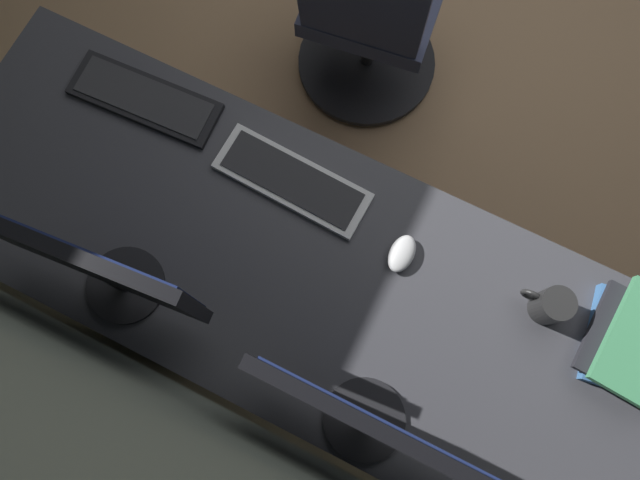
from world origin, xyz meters
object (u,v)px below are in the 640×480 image
at_px(keyboard_spare, 146,99).
at_px(coffee_mug, 552,306).
at_px(drawer_pedestal, 211,257).
at_px(mouse_main, 403,254).
at_px(monitor_primary, 375,425).
at_px(office_chair, 370,16).
at_px(monitor_secondary, 92,266).
at_px(keyboard_main, 293,181).
at_px(book_stack_near, 636,344).

bearing_deg(keyboard_spare, coffee_mug, 177.60).
relative_size(drawer_pedestal, mouse_main, 6.68).
xyz_separation_m(drawer_pedestal, monitor_primary, (-0.63, 0.23, 0.62)).
relative_size(monitor_primary, office_chair, 0.57).
bearing_deg(monitor_secondary, coffee_mug, -156.86).
height_order(keyboard_main, mouse_main, mouse_main).
bearing_deg(book_stack_near, monitor_primary, 41.41).
bearing_deg(monitor_primary, keyboard_main, -46.92).
height_order(monitor_primary, keyboard_spare, monitor_primary).
xyz_separation_m(drawer_pedestal, keyboard_main, (-0.20, -0.24, 0.39)).
bearing_deg(mouse_main, book_stack_near, -175.99).
distance_m(keyboard_main, keyboard_spare, 0.47).
relative_size(monitor_secondary, office_chair, 0.54).
xyz_separation_m(mouse_main, coffee_mug, (-0.38, -0.03, 0.04)).
distance_m(mouse_main, book_stack_near, 0.60).
distance_m(keyboard_main, mouse_main, 0.35).
xyz_separation_m(drawer_pedestal, coffee_mug, (-0.92, -0.22, 0.43)).
height_order(book_stack_near, coffee_mug, coffee_mug).
relative_size(drawer_pedestal, keyboard_main, 1.63).
xyz_separation_m(monitor_secondary, book_stack_near, (-1.20, -0.42, -0.21)).
relative_size(monitor_primary, book_stack_near, 1.90).
bearing_deg(drawer_pedestal, mouse_main, -161.44).
distance_m(mouse_main, office_chair, 0.94).
bearing_deg(coffee_mug, drawer_pedestal, 13.24).
height_order(monitor_secondary, office_chair, monitor_secondary).
relative_size(keyboard_main, book_stack_near, 1.46).
height_order(keyboard_spare, book_stack_near, book_stack_near).
bearing_deg(drawer_pedestal, monitor_primary, 160.35).
distance_m(monitor_secondary, book_stack_near, 1.29).
distance_m(coffee_mug, office_chair, 1.15).
bearing_deg(mouse_main, keyboard_spare, -5.95).
bearing_deg(office_chair, monitor_secondary, 82.09).
distance_m(keyboard_spare, book_stack_near, 1.42).
relative_size(monitor_primary, mouse_main, 5.35).
xyz_separation_m(mouse_main, office_chair, (0.44, -0.78, -0.29)).
relative_size(drawer_pedestal, book_stack_near, 2.38).
bearing_deg(mouse_main, keyboard_main, -8.80).
bearing_deg(monitor_secondary, keyboard_main, -120.24).
relative_size(book_stack_near, office_chair, 0.30).
xyz_separation_m(book_stack_near, coffee_mug, (0.22, 0.01, 0.01)).
xyz_separation_m(drawer_pedestal, keyboard_spare, (0.27, -0.27, 0.39)).
bearing_deg(coffee_mug, monitor_secondary, 23.14).
height_order(book_stack_near, office_chair, office_chair).
distance_m(drawer_pedestal, monitor_primary, 0.92).
bearing_deg(mouse_main, drawer_pedestal, 18.56).
bearing_deg(book_stack_near, mouse_main, 4.01).
bearing_deg(keyboard_spare, keyboard_main, 176.14).
height_order(drawer_pedestal, keyboard_spare, keyboard_spare).
relative_size(book_stack_near, coffee_mug, 2.31).
distance_m(drawer_pedestal, monitor_secondary, 0.67).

